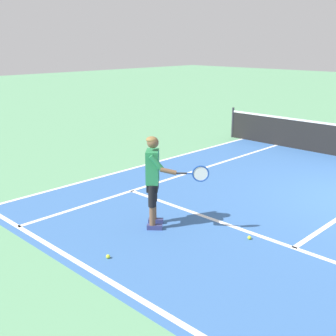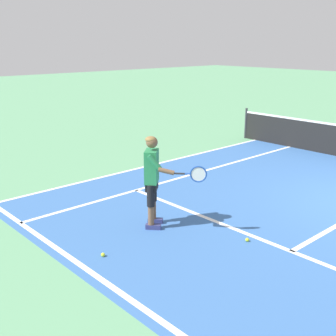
{
  "view_description": "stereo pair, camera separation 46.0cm",
  "coord_description": "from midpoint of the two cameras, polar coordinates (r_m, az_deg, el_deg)",
  "views": [
    {
      "loc": [
        3.05,
        -9.29,
        3.32
      ],
      "look_at": [
        -2.33,
        -3.77,
        1.05
      ],
      "focal_mm": 46.09,
      "sensor_mm": 36.0,
      "label": 1
    },
    {
      "loc": [
        3.37,
        -8.96,
        3.32
      ],
      "look_at": [
        -2.33,
        -3.77,
        1.05
      ],
      "focal_mm": 46.09,
      "sensor_mm": 36.0,
      "label": 2
    }
  ],
  "objects": [
    {
      "name": "tennis_ball_by_baseline",
      "position": [
        7.09,
        -9.82,
        -11.48
      ],
      "size": [
        0.07,
        0.07,
        0.07
      ],
      "primitive_type": "sphere",
      "color": "#CCE02D",
      "rests_on": "ground"
    },
    {
      "name": "line_service",
      "position": [
        7.55,
        14.63,
        -10.21
      ],
      "size": [
        8.23,
        0.1,
        0.01
      ],
      "primitive_type": "cube",
      "color": "white",
      "rests_on": "ground"
    },
    {
      "name": "tennis_player",
      "position": [
        7.78,
        -3.55,
        -1.06
      ],
      "size": [
        1.18,
        0.69,
        1.71
      ],
      "color": "navy",
      "rests_on": "ground"
    },
    {
      "name": "line_singles_left",
      "position": [
        11.19,
        0.95,
        -0.85
      ],
      "size": [
        0.1,
        9.2,
        0.01
      ],
      "primitive_type": "cube",
      "color": "white",
      "rests_on": "ground"
    },
    {
      "name": "line_baseline",
      "position": [
        5.6,
        -0.87,
        -19.88
      ],
      "size": [
        10.98,
        0.1,
        0.01
      ],
      "primitive_type": "cube",
      "color": "white",
      "rests_on": "ground"
    },
    {
      "name": "line_doubles_left",
      "position": [
        12.13,
        -3.78,
        0.49
      ],
      "size": [
        0.1,
        9.2,
        0.01
      ],
      "primitive_type": "cube",
      "color": "white",
      "rests_on": "ground"
    },
    {
      "name": "tennis_ball_near_feet",
      "position": [
        7.69,
        9.02,
        -9.1
      ],
      "size": [
        0.07,
        0.07,
        0.07
      ],
      "primitive_type": "sphere",
      "color": "#CCE02D",
      "rests_on": "ground"
    }
  ]
}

